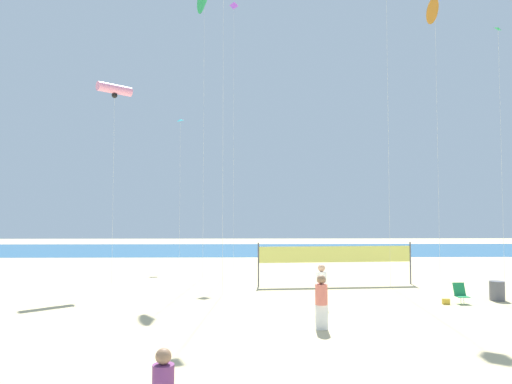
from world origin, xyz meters
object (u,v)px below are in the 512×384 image
beachgoer_coral_shirt (321,300)px  kite_green_diamond (499,46)px  folding_beach_chair (461,293)px  kite_orange_delta (435,11)px  kite_pink_tube (115,90)px  kite_green_delta (204,0)px  kite_violet_diamond (234,16)px  trash_barrel (497,291)px  volleyball_net (336,256)px  beachgoer_white_shirt (322,285)px  kite_cyan_diamond (180,123)px  beach_handbag (446,302)px

beachgoer_coral_shirt → kite_green_diamond: 22.38m
folding_beach_chair → kite_orange_delta: bearing=62.5°
kite_pink_tube → kite_orange_delta: bearing=3.9°
folding_beach_chair → kite_green_delta: (-12.31, 8.57, 17.27)m
kite_green_diamond → kite_orange_delta: bearing=173.7°
kite_violet_diamond → kite_green_diamond: 18.82m
trash_barrel → kite_green_delta: (-14.30, 7.93, 17.30)m
kite_violet_diamond → kite_orange_delta: 14.79m
volleyball_net → kite_green_diamond: bearing=10.5°
kite_green_diamond → beachgoer_white_shirt: bearing=-146.3°
volleyball_net → kite_cyan_diamond: kite_cyan_diamond is taller
kite_violet_diamond → beach_handbag: bearing=-56.5°
kite_violet_diamond → volleyball_net: bearing=-56.6°
folding_beach_chair → trash_barrel: size_ratio=1.00×
folding_beach_chair → kite_green_diamond: size_ratio=0.06×
kite_green_delta → kite_cyan_diamond: (-2.62, 7.87, -6.44)m
trash_barrel → kite_green_delta: bearing=151.0°
kite_pink_tube → kite_violet_diamond: bearing=49.9°
beachgoer_coral_shirt → kite_green_diamond: bearing=-100.2°
beachgoer_coral_shirt → trash_barrel: beachgoer_coral_shirt is taller
beach_handbag → folding_beach_chair: bearing=17.1°
trash_barrel → kite_green_delta: kite_green_delta is taller
kite_green_delta → kite_orange_delta: kite_green_delta is taller
volleyball_net → kite_pink_tube: 16.12m
kite_pink_tube → kite_cyan_diamond: kite_cyan_diamond is taller
beach_handbag → kite_violet_diamond: 26.16m
volleyball_net → trash_barrel: bearing=-36.4°
volleyball_net → beachgoer_white_shirt: bearing=-106.0°
trash_barrel → kite_green_delta: size_ratio=0.05×
kite_green_delta → kite_pink_tube: (-5.07, -2.05, -6.40)m
trash_barrel → kite_cyan_diamond: 25.57m
kite_violet_diamond → kite_green_delta: (-1.73, -6.02, -1.57)m
kite_green_delta → kite_violet_diamond: bearing=74.0°
kite_green_diamond → kite_violet_diamond: bearing=156.8°
beachgoer_coral_shirt → beachgoer_white_shirt: bearing=-62.0°
kite_orange_delta → beach_handbag: bearing=-111.1°
beachgoer_white_shirt → folding_beach_chair: size_ratio=2.07×
beach_handbag → trash_barrel: bearing=17.5°
volleyball_net → beach_handbag: (3.79, -5.69, -1.52)m
kite_violet_diamond → trash_barrel: bearing=-48.0°
trash_barrel → kite_pink_tube: 23.00m
beachgoer_white_shirt → kite_pink_tube: 16.84m
kite_pink_tube → beachgoer_white_shirt: bearing=-34.1°
kite_pink_tube → beachgoer_coral_shirt: bearing=-47.1°
kite_orange_delta → kite_cyan_diamond: bearing=153.6°
beachgoer_coral_shirt → kite_green_delta: kite_green_delta is taller
kite_green_diamond → kite_cyan_diamond: 23.14m
volleyball_net → kite_violet_diamond: kite_violet_diamond is taller
volleyball_net → kite_green_diamond: (10.71, 1.98, 12.85)m
beachgoer_coral_shirt → kite_cyan_diamond: kite_cyan_diamond is taller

